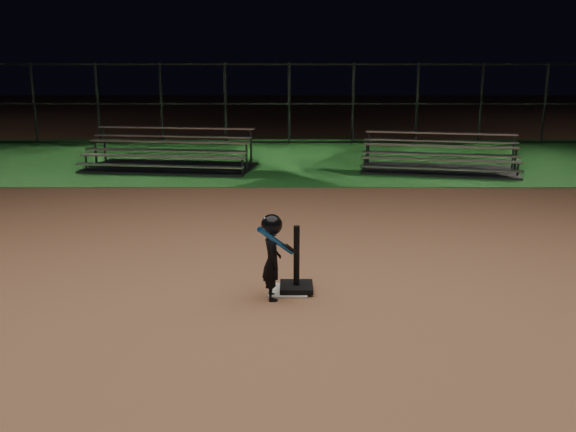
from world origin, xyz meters
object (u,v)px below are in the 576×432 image
object	(u,v)px
child_batter	(272,254)
bleacher_left	(170,161)
home_plate	(288,290)
batting_tee	(296,278)
bleacher_right	(439,164)

from	to	relation	value
child_batter	bleacher_left	xyz separation A→B (m)	(-2.73, 8.46, -0.32)
home_plate	child_batter	xyz separation A→B (m)	(-0.17, -0.22, 0.51)
child_batter	bleacher_left	bearing A→B (deg)	9.38
home_plate	bleacher_left	size ratio (longest dim) A/B	0.11
batting_tee	bleacher_left	size ratio (longest dim) A/B	0.18
bleacher_right	batting_tee	bearing A→B (deg)	-101.75
batting_tee	bleacher_left	xyz separation A→B (m)	(-3.00, 8.24, 0.04)
batting_tee	bleacher_right	distance (m)	8.66
batting_tee	child_batter	distance (m)	0.50
child_batter	bleacher_right	xyz separation A→B (m)	(3.75, 8.15, -0.34)
batting_tee	child_batter	size ratio (longest dim) A/B	0.78
home_plate	batting_tee	world-z (taller)	batting_tee
child_batter	bleacher_left	world-z (taller)	child_batter
child_batter	bleacher_right	distance (m)	8.98
batting_tee	child_batter	bearing A→B (deg)	-140.40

